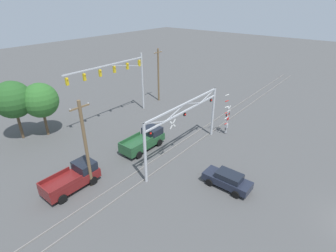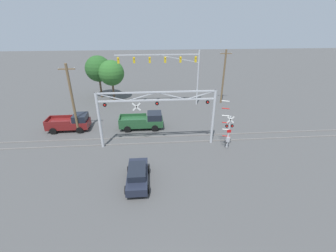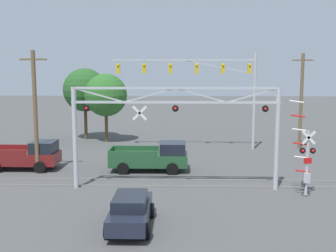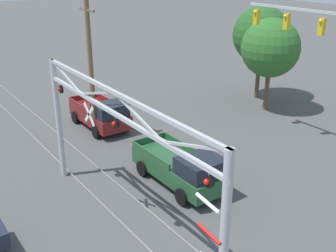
% 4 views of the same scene
% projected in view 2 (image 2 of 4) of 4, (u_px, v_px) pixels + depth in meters
% --- Properties ---
extents(rail_track_near, '(80.00, 0.08, 0.10)m').
position_uv_depth(rail_track_near, '(158.00, 143.00, 24.98)').
color(rail_track_near, gray).
rests_on(rail_track_near, ground_plane).
extents(rail_track_far, '(80.00, 0.08, 0.10)m').
position_uv_depth(rail_track_far, '(157.00, 137.00, 26.27)').
color(rail_track_far, gray).
rests_on(rail_track_far, ground_plane).
extents(crossing_gantry, '(12.15, 0.30, 6.05)m').
position_uv_depth(crossing_gantry, '(157.00, 111.00, 23.01)').
color(crossing_gantry, '#B7BABF').
rests_on(crossing_gantry, ground_plane).
extents(crossing_signal_mast, '(1.55, 0.35, 5.40)m').
position_uv_depth(crossing_signal_mast, '(228.00, 132.00, 23.31)').
color(crossing_signal_mast, '#B7BABF').
rests_on(crossing_signal_mast, ground_plane).
extents(traffic_signal_span, '(12.47, 0.39, 8.42)m').
position_uv_depth(traffic_signal_span, '(175.00, 66.00, 33.50)').
color(traffic_signal_span, '#B7BABF').
rests_on(traffic_signal_span, ground_plane).
extents(pickup_truck_lead, '(5.39, 2.35, 2.02)m').
position_uv_depth(pickup_truck_lead, '(144.00, 121.00, 28.10)').
color(pickup_truck_lead, '#23512D').
rests_on(pickup_truck_lead, ground_plane).
extents(pickup_truck_following, '(4.99, 2.35, 2.02)m').
position_uv_depth(pickup_truck_following, '(71.00, 123.00, 27.64)').
color(pickup_truck_following, maroon).
rests_on(pickup_truck_following, ground_plane).
extents(sedan_waiting, '(1.94, 4.33, 1.54)m').
position_uv_depth(sedan_waiting, '(137.00, 175.00, 18.65)').
color(sedan_waiting, '#1E2333').
rests_on(sedan_waiting, ground_plane).
extents(utility_pole_left, '(1.80, 0.28, 8.29)m').
position_uv_depth(utility_pole_left, '(72.00, 99.00, 25.37)').
color(utility_pole_left, brown).
rests_on(utility_pole_left, ground_plane).
extents(utility_pole_right, '(1.80, 0.28, 8.40)m').
position_uv_depth(utility_pole_right, '(224.00, 76.00, 35.32)').
color(utility_pole_right, brown).
rests_on(utility_pole_right, ground_plane).
extents(background_tree_beyond_span, '(4.31, 4.31, 7.11)m').
position_uv_depth(background_tree_beyond_span, '(98.00, 69.00, 37.66)').
color(background_tree_beyond_span, brown).
rests_on(background_tree_beyond_span, ground_plane).
extents(background_tree_far_left_verge, '(4.12, 4.12, 6.61)m').
position_uv_depth(background_tree_far_left_verge, '(111.00, 73.00, 36.60)').
color(background_tree_far_left_verge, brown).
rests_on(background_tree_far_left_verge, ground_plane).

